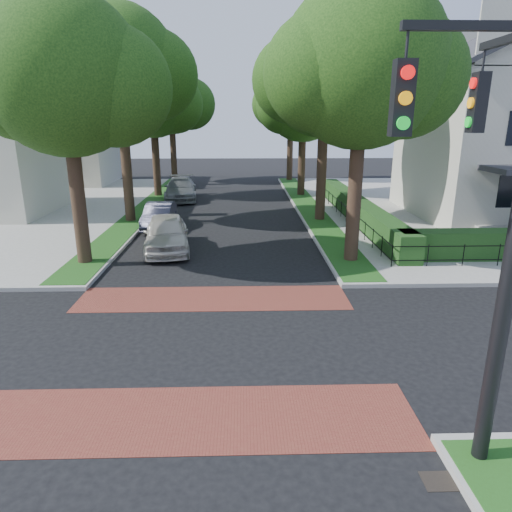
# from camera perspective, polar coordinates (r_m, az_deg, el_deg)

# --- Properties ---
(ground) EXTENTS (120.00, 120.00, 0.00)m
(ground) POSITION_cam_1_polar(r_m,az_deg,el_deg) (12.55, -6.24, -10.79)
(ground) COLOR black
(ground) RESTS_ON ground
(crosswalk_far) EXTENTS (9.00, 2.20, 0.01)m
(crosswalk_far) POSITION_cam_1_polar(r_m,az_deg,el_deg) (15.45, -5.34, -5.28)
(crosswalk_far) COLOR maroon
(crosswalk_far) RESTS_ON ground
(crosswalk_near) EXTENTS (9.00, 2.20, 0.01)m
(crosswalk_near) POSITION_cam_1_polar(r_m,az_deg,el_deg) (9.83, -7.74, -19.41)
(crosswalk_near) COLOR maroon
(crosswalk_near) RESTS_ON ground
(storm_drain) EXTENTS (0.65, 0.45, 0.01)m
(storm_drain) POSITION_cam_1_polar(r_m,az_deg,el_deg) (9.01, 22.24, -24.60)
(storm_drain) COLOR black
(storm_drain) RESTS_ON ground
(grass_strip_ne) EXTENTS (1.60, 29.80, 0.02)m
(grass_strip_ne) POSITION_cam_1_polar(r_m,az_deg,el_deg) (31.02, 6.54, 6.21)
(grass_strip_ne) COLOR #1E3E11
(grass_strip_ne) RESTS_ON sidewalk_ne
(grass_strip_nw) EXTENTS (1.60, 29.80, 0.02)m
(grass_strip_nw) POSITION_cam_1_polar(r_m,az_deg,el_deg) (31.37, -13.50, 5.98)
(grass_strip_nw) COLOR #1E3E11
(grass_strip_nw) RESTS_ON sidewalk_nw
(tree_right_near) EXTENTS (7.75, 6.67, 10.66)m
(tree_right_near) POSITION_cam_1_polar(r_m,az_deg,el_deg) (18.98, 13.32, 21.92)
(tree_right_near) COLOR black
(tree_right_near) RESTS_ON sidewalk_ne
(tree_right_mid) EXTENTS (8.25, 7.09, 11.22)m
(tree_right_mid) POSITION_cam_1_polar(r_m,az_deg,el_deg) (26.82, 8.82, 21.30)
(tree_right_mid) COLOR black
(tree_right_mid) RESTS_ON sidewalk_ne
(tree_right_far) EXTENTS (7.25, 6.23, 9.74)m
(tree_right_far) POSITION_cam_1_polar(r_m,az_deg,el_deg) (35.62, 6.06, 18.49)
(tree_right_far) COLOR black
(tree_right_far) RESTS_ON sidewalk_ne
(tree_right_back) EXTENTS (7.50, 6.45, 10.20)m
(tree_right_back) POSITION_cam_1_polar(r_m,az_deg,el_deg) (44.58, 4.50, 18.63)
(tree_right_back) COLOR black
(tree_right_back) RESTS_ON sidewalk_ne
(tree_left_near) EXTENTS (7.50, 6.45, 10.20)m
(tree_left_near) POSITION_cam_1_polar(r_m,az_deg,el_deg) (19.47, -22.30, 19.97)
(tree_left_near) COLOR black
(tree_left_near) RESTS_ON sidewalk_nw
(tree_left_mid) EXTENTS (8.00, 6.88, 11.48)m
(tree_left_mid) POSITION_cam_1_polar(r_m,az_deg,el_deg) (27.22, -16.44, 21.54)
(tree_left_mid) COLOR black
(tree_left_mid) RESTS_ON sidewalk_nw
(tree_left_far) EXTENTS (7.00, 6.02, 9.86)m
(tree_left_far) POSITION_cam_1_polar(r_m,az_deg,el_deg) (35.91, -12.61, 18.52)
(tree_left_far) COLOR black
(tree_left_far) RESTS_ON sidewalk_nw
(tree_left_back) EXTENTS (7.75, 6.66, 10.44)m
(tree_left_back) POSITION_cam_1_polar(r_m,az_deg,el_deg) (44.82, -10.42, 18.59)
(tree_left_back) COLOR black
(tree_left_back) RESTS_ON sidewalk_nw
(hedge_main_road) EXTENTS (1.00, 18.00, 1.20)m
(hedge_main_road) POSITION_cam_1_polar(r_m,az_deg,el_deg) (27.40, 12.56, 5.78)
(hedge_main_road) COLOR #193B14
(hedge_main_road) RESTS_ON sidewalk_ne
(fence_main_road) EXTENTS (0.06, 18.00, 0.90)m
(fence_main_road) POSITION_cam_1_polar(r_m,az_deg,el_deg) (27.24, 10.90, 5.50)
(fence_main_road) COLOR black
(fence_main_road) RESTS_ON sidewalk_ne
(house_left_far) EXTENTS (10.00, 9.00, 10.14)m
(house_left_far) POSITION_cam_1_polar(r_m,az_deg,el_deg) (46.15, -23.40, 14.53)
(house_left_far) COLOR beige
(house_left_far) RESTS_ON sidewalk_nw
(traffic_signal) EXTENTS (2.17, 2.00, 8.00)m
(traffic_signal) POSITION_cam_1_polar(r_m,az_deg,el_deg) (7.79, 28.34, 6.82)
(traffic_signal) COLOR black
(traffic_signal) RESTS_ON sidewalk_se
(parked_car_front) EXTENTS (2.62, 5.05, 1.64)m
(parked_car_front) POSITION_cam_1_polar(r_m,az_deg,el_deg) (21.05, -11.13, 2.81)
(parked_car_front) COLOR beige
(parked_car_front) RESTS_ON ground
(parked_car_middle) EXTENTS (1.48, 4.14, 1.36)m
(parked_car_middle) POSITION_cam_1_polar(r_m,az_deg,el_deg) (25.74, -12.00, 4.96)
(parked_car_middle) COLOR #1E1F2D
(parked_car_middle) RESTS_ON ground
(parked_car_rear) EXTENTS (2.80, 5.75, 1.61)m
(parked_car_rear) POSITION_cam_1_polar(r_m,az_deg,el_deg) (34.64, -9.39, 8.29)
(parked_car_rear) COLOR slate
(parked_car_rear) RESTS_ON ground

